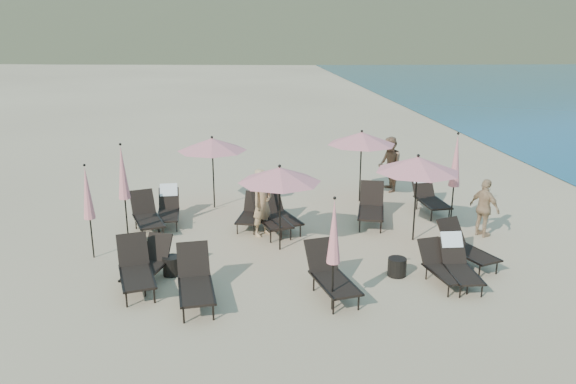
{
  "coord_description": "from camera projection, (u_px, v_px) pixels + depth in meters",
  "views": [
    {
      "loc": [
        -2.09,
        -11.35,
        5.51
      ],
      "look_at": [
        -0.66,
        3.5,
        1.1
      ],
      "focal_mm": 35.0,
      "sensor_mm": 36.0,
      "label": 1
    }
  ],
  "objects": [
    {
      "name": "beachgoer_b",
      "position": [
        390.0,
        164.0,
        19.31
      ],
      "size": [
        0.73,
        0.93,
        1.9
      ],
      "primitive_type": "imported",
      "rotation": [
        0.0,
        0.0,
        -1.55
      ],
      "color": "#8E6649",
      "rests_on": "ground"
    },
    {
      "name": "umbrella_closed_1",
      "position": [
        456.0,
        161.0,
        15.72
      ],
      "size": [
        0.32,
        0.32,
        2.71
      ],
      "color": "black",
      "rests_on": "ground"
    },
    {
      "name": "lounger_7",
      "position": [
        147.0,
        215.0,
        15.64
      ],
      "size": [
        1.18,
        1.87,
        1.0
      ],
      "rotation": [
        0.0,
        0.0,
        0.32
      ],
      "color": "black",
      "rests_on": "ground"
    },
    {
      "name": "ground",
      "position": [
        332.0,
        282.0,
        12.59
      ],
      "size": [
        800.0,
        800.0,
        0.0
      ],
      "primitive_type": "plane",
      "color": "#D6BA8C",
      "rests_on": "ground"
    },
    {
      "name": "lounger_5",
      "position": [
        465.0,
        246.0,
        13.45
      ],
      "size": [
        1.16,
        1.78,
        0.96
      ],
      "rotation": [
        0.0,
        0.0,
        0.34
      ],
      "color": "black",
      "rests_on": "ground"
    },
    {
      "name": "umbrella_closed_0",
      "position": [
        334.0,
        232.0,
        10.91
      ],
      "size": [
        0.28,
        0.28,
        2.4
      ],
      "color": "black",
      "rests_on": "ground"
    },
    {
      "name": "lounger_12",
      "position": [
        278.0,
        212.0,
        15.78
      ],
      "size": [
        1.26,
        1.96,
        1.05
      ],
      "rotation": [
        0.0,
        0.0,
        0.34
      ],
      "color": "black",
      "rests_on": "ground"
    },
    {
      "name": "lounger_10",
      "position": [
        371.0,
        206.0,
        16.28
      ],
      "size": [
        1.15,
        1.97,
        1.06
      ],
      "rotation": [
        0.0,
        0.0,
        -0.26
      ],
      "color": "black",
      "rests_on": "ground"
    },
    {
      "name": "beachgoer_c",
      "position": [
        485.0,
        208.0,
        15.15
      ],
      "size": [
        0.77,
        1.01,
        1.6
      ],
      "primitive_type": "imported",
      "rotation": [
        0.0,
        0.0,
        2.04
      ],
      "color": "tan",
      "rests_on": "ground"
    },
    {
      "name": "umbrella_open_0",
      "position": [
        280.0,
        175.0,
        13.87
      ],
      "size": [
        2.09,
        2.09,
        2.25
      ],
      "color": "black",
      "rests_on": "ground"
    },
    {
      "name": "lounger_1",
      "position": [
        136.0,
        268.0,
        12.17
      ],
      "size": [
        1.09,
        1.89,
        1.02
      ],
      "rotation": [
        0.0,
        0.0,
        0.25
      ],
      "color": "black",
      "rests_on": "ground"
    },
    {
      "name": "lounger_9",
      "position": [
        270.0,
        215.0,
        15.59
      ],
      "size": [
        1.13,
        1.92,
        1.04
      ],
      "rotation": [
        0.0,
        0.0,
        0.26
      ],
      "color": "black",
      "rests_on": "ground"
    },
    {
      "name": "lounger_0",
      "position": [
        149.0,
        263.0,
        12.55
      ],
      "size": [
        1.06,
        1.68,
        0.9
      ],
      "rotation": [
        0.0,
        0.0,
        -0.32
      ],
      "color": "black",
      "rests_on": "ground"
    },
    {
      "name": "side_table_0",
      "position": [
        172.0,
        266.0,
        12.92
      ],
      "size": [
        0.42,
        0.42,
        0.44
      ],
      "primitive_type": "cylinder",
      "color": "black",
      "rests_on": "ground"
    },
    {
      "name": "lounger_11",
      "position": [
        428.0,
        194.0,
        17.32
      ],
      "size": [
        0.81,
        1.88,
        1.14
      ],
      "rotation": [
        0.0,
        0.0,
        0.08
      ],
      "color": "black",
      "rests_on": "ground"
    },
    {
      "name": "lounger_6",
      "position": [
        168.0,
        207.0,
        16.29
      ],
      "size": [
        0.69,
        1.66,
        1.01
      ],
      "rotation": [
        0.0,
        0.0,
        0.06
      ],
      "color": "black",
      "rests_on": "ground"
    },
    {
      "name": "umbrella_closed_2",
      "position": [
        123.0,
        173.0,
        14.68
      ],
      "size": [
        0.31,
        0.31,
        2.63
      ],
      "color": "black",
      "rests_on": "ground"
    },
    {
      "name": "umbrella_open_3",
      "position": [
        362.0,
        138.0,
        17.84
      ],
      "size": [
        2.2,
        2.2,
        2.37
      ],
      "color": "black",
      "rests_on": "ground"
    },
    {
      "name": "lounger_8",
      "position": [
        251.0,
        212.0,
        16.04
      ],
      "size": [
        0.92,
        1.6,
        0.86
      ],
      "rotation": [
        0.0,
        0.0,
        -0.24
      ],
      "color": "black",
      "rests_on": "ground"
    },
    {
      "name": "lounger_13",
      "position": [
        459.0,
        262.0,
        12.51
      ],
      "size": [
        0.61,
        1.57,
        0.97
      ],
      "rotation": [
        0.0,
        0.0,
        -0.02
      ],
      "color": "black",
      "rests_on": "ground"
    },
    {
      "name": "side_table_1",
      "position": [
        397.0,
        267.0,
        12.87
      ],
      "size": [
        0.43,
        0.43,
        0.42
      ],
      "primitive_type": "cylinder",
      "color": "black",
      "rests_on": "ground"
    },
    {
      "name": "beachgoer_a",
      "position": [
        262.0,
        203.0,
        15.18
      ],
      "size": [
        0.8,
        0.8,
        1.87
      ],
      "primitive_type": "imported",
      "rotation": [
        0.0,
        0.0,
        0.79
      ],
      "color": "tan",
      "rests_on": "ground"
    },
    {
      "name": "umbrella_open_2",
      "position": [
        212.0,
        144.0,
        17.21
      ],
      "size": [
        2.14,
        2.14,
        2.3
      ],
      "color": "black",
      "rests_on": "ground"
    },
    {
      "name": "umbrella_closed_3",
      "position": [
        87.0,
        193.0,
        13.47
      ],
      "size": [
        0.28,
        0.28,
        2.39
      ],
      "color": "black",
      "rests_on": "ground"
    },
    {
      "name": "lounger_4",
      "position": [
        441.0,
        266.0,
        12.47
      ],
      "size": [
        0.83,
        1.54,
        0.84
      ],
      "rotation": [
        0.0,
        0.0,
        0.19
      ],
      "color": "black",
      "rests_on": "ground"
    },
    {
      "name": "lounger_2",
      "position": [
        195.0,
        280.0,
        11.57
      ],
      "size": [
        0.9,
        1.89,
        1.04
      ],
      "rotation": [
        0.0,
        0.0,
        0.12
      ],
      "color": "black",
      "rests_on": "ground"
    },
    {
      "name": "lounger_3",
      "position": [
        331.0,
        274.0,
        11.89
      ],
      "size": [
        1.05,
        1.86,
        1.01
      ],
      "rotation": [
        0.0,
        0.0,
        0.23
      ],
      "color": "black",
      "rests_on": "ground"
    },
    {
      "name": "umbrella_open_1",
      "position": [
        418.0,
        164.0,
        14.49
      ],
      "size": [
        2.2,
        2.2,
        2.36
      ],
      "color": "black",
      "rests_on": "ground"
    }
  ]
}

